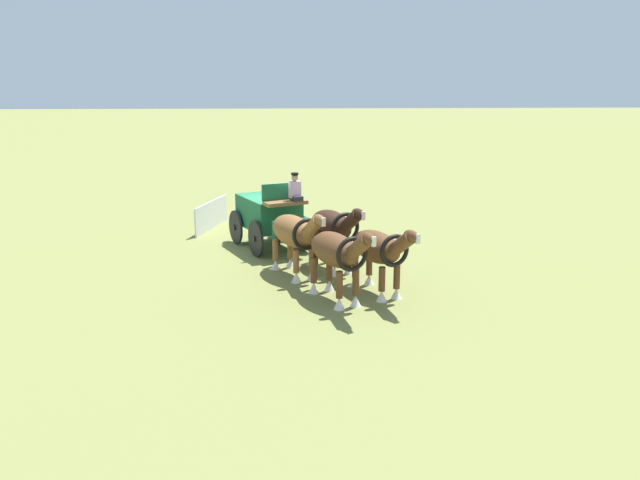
{
  "coord_description": "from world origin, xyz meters",
  "views": [
    {
      "loc": [
        22.25,
        0.51,
        5.79
      ],
      "look_at": [
        3.9,
        1.58,
        1.2
      ],
      "focal_mm": 36.33,
      "sensor_mm": 36.0,
      "label": 1
    }
  ],
  "objects_px": {
    "show_wagon": "(270,214)",
    "draft_horse_rear_off": "(295,233)",
    "draft_horse_lead_near": "(379,250)",
    "draft_horse_rear_near": "(333,228)",
    "draft_horse_lead_off": "(337,253)"
  },
  "relations": [
    {
      "from": "draft_horse_lead_near",
      "to": "draft_horse_lead_off",
      "type": "relative_size",
      "value": 0.98
    },
    {
      "from": "draft_horse_lead_off",
      "to": "draft_horse_rear_near",
      "type": "bearing_deg",
      "value": 177.5
    },
    {
      "from": "draft_horse_rear_near",
      "to": "draft_horse_lead_off",
      "type": "height_order",
      "value": "draft_horse_rear_near"
    },
    {
      "from": "show_wagon",
      "to": "draft_horse_lead_near",
      "type": "bearing_deg",
      "value": 30.12
    },
    {
      "from": "draft_horse_rear_near",
      "to": "draft_horse_lead_near",
      "type": "distance_m",
      "value": 2.61
    },
    {
      "from": "show_wagon",
      "to": "draft_horse_rear_near",
      "type": "distance_m",
      "value": 3.47
    },
    {
      "from": "show_wagon",
      "to": "draft_horse_rear_off",
      "type": "distance_m",
      "value": 3.47
    },
    {
      "from": "draft_horse_rear_off",
      "to": "draft_horse_lead_near",
      "type": "height_order",
      "value": "draft_horse_rear_off"
    },
    {
      "from": "draft_horse_rear_off",
      "to": "draft_horse_lead_off",
      "type": "distance_m",
      "value": 2.61
    },
    {
      "from": "show_wagon",
      "to": "draft_horse_lead_near",
      "type": "distance_m",
      "value": 6.06
    },
    {
      "from": "show_wagon",
      "to": "draft_horse_rear_off",
      "type": "relative_size",
      "value": 1.73
    },
    {
      "from": "show_wagon",
      "to": "draft_horse_rear_off",
      "type": "bearing_deg",
      "value": 13.13
    },
    {
      "from": "draft_horse_lead_near",
      "to": "draft_horse_lead_off",
      "type": "xyz_separation_m",
      "value": [
        0.52,
        -1.19,
        0.07
      ]
    },
    {
      "from": "draft_horse_lead_near",
      "to": "draft_horse_lead_off",
      "type": "height_order",
      "value": "draft_horse_lead_off"
    },
    {
      "from": "draft_horse_rear_near",
      "to": "draft_horse_lead_near",
      "type": "height_order",
      "value": "draft_horse_rear_near"
    }
  ]
}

